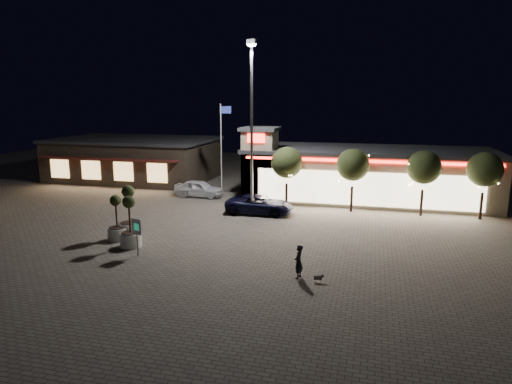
% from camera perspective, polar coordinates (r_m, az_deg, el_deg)
% --- Properties ---
extents(ground, '(90.00, 90.00, 0.00)m').
position_cam_1_polar(ground, '(26.91, -9.13, -6.78)').
color(ground, '#665E52').
rests_on(ground, ground).
extents(retail_building, '(20.40, 8.40, 6.10)m').
position_cam_1_polar(retail_building, '(39.66, 13.00, 2.32)').
color(retail_building, gray).
rests_on(retail_building, ground).
extents(restaurant_building, '(16.40, 11.00, 4.30)m').
position_cam_1_polar(restaurant_building, '(50.11, -14.85, 4.07)').
color(restaurant_building, '#382D23').
rests_on(restaurant_building, ground).
extents(floodlight_pole, '(0.60, 0.40, 12.38)m').
position_cam_1_polar(floodlight_pole, '(32.48, -0.55, 9.15)').
color(floodlight_pole, gray).
rests_on(floodlight_pole, ground).
extents(flagpole, '(0.95, 0.10, 8.00)m').
position_cam_1_polar(flagpole, '(38.54, -4.25, 6.12)').
color(flagpole, white).
rests_on(flagpole, ground).
extents(string_tree_a, '(2.42, 2.42, 4.79)m').
position_cam_1_polar(string_tree_a, '(35.27, 3.88, 3.68)').
color(string_tree_a, '#332319').
rests_on(string_tree_a, ground).
extents(string_tree_b, '(2.42, 2.42, 4.79)m').
position_cam_1_polar(string_tree_b, '(34.72, 12.02, 3.32)').
color(string_tree_b, '#332319').
rests_on(string_tree_b, ground).
extents(string_tree_c, '(2.42, 2.42, 4.79)m').
position_cam_1_polar(string_tree_c, '(34.88, 20.26, 2.89)').
color(string_tree_c, '#332319').
rests_on(string_tree_c, ground).
extents(string_tree_d, '(2.42, 2.42, 4.79)m').
position_cam_1_polar(string_tree_d, '(35.51, 26.69, 2.51)').
color(string_tree_d, '#332319').
rests_on(string_tree_d, ground).
extents(pickup_truck, '(5.07, 2.45, 1.39)m').
position_cam_1_polar(pickup_truck, '(33.84, 0.41, -1.58)').
color(pickup_truck, black).
rests_on(pickup_truck, ground).
extents(white_sedan, '(4.38, 1.88, 1.47)m').
position_cam_1_polar(white_sedan, '(39.92, -7.13, 0.44)').
color(white_sedan, white).
rests_on(white_sedan, ground).
extents(pedestrian, '(0.50, 0.66, 1.64)m').
position_cam_1_polar(pedestrian, '(22.02, 5.33, -8.67)').
color(pedestrian, black).
rests_on(pedestrian, ground).
extents(dog, '(0.49, 0.24, 0.26)m').
position_cam_1_polar(dog, '(21.85, 7.90, -10.47)').
color(dog, '#59514C').
rests_on(dog, ground).
extents(planter_left, '(1.33, 1.33, 3.26)m').
position_cam_1_polar(planter_left, '(29.21, -15.50, -3.53)').
color(planter_left, silver).
rests_on(planter_left, ground).
extents(planter_mid, '(1.22, 1.22, 3.01)m').
position_cam_1_polar(planter_mid, '(27.33, -15.43, -4.73)').
color(planter_mid, silver).
rests_on(planter_mid, ground).
extents(planter_right, '(1.13, 1.13, 2.78)m').
position_cam_1_polar(planter_right, '(28.86, -16.98, -4.10)').
color(planter_right, silver).
rests_on(planter_right, ground).
extents(valet_sign, '(0.66, 0.28, 2.06)m').
position_cam_1_polar(valet_sign, '(25.62, -14.68, -4.59)').
color(valet_sign, gray).
rests_on(valet_sign, ground).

